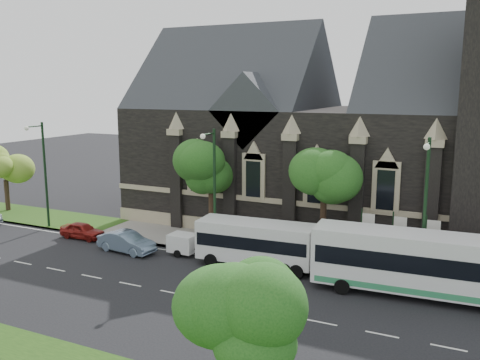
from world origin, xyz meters
The scene contains 18 objects.
ground centered at (0.00, 0.00, 0.00)m, with size 160.00×160.00×0.00m, color black.
sidewalk centered at (0.00, 9.50, 0.07)m, with size 80.00×5.00×0.15m, color gray.
museum centered at (5.12, 18.78, 8.17)m, with size 40.00×17.70×29.90m.
tree_park_east centered at (6.18, -9.32, 4.62)m, with size 3.40×3.40×6.28m.
tree_walk_right centered at (3.21, 10.71, 5.82)m, with size 4.08×4.08×7.80m.
tree_walk_left centered at (-5.80, 10.70, 5.73)m, with size 3.91×3.91×7.64m.
tree_walk_far centered at (-27.82, 10.18, 4.62)m, with size 3.40×3.40×6.28m.
street_lamp_near centered at (10.00, 7.09, 5.11)m, with size 0.36×1.88×9.00m.
street_lamp_mid centered at (-4.00, 7.09, 5.11)m, with size 0.36×1.88×9.00m.
street_lamp_far centered at (-20.00, 7.09, 5.11)m, with size 0.36×1.88×9.00m.
banner_flag_left centered at (6.29, 9.00, 2.38)m, with size 0.90×0.10×4.00m.
banner_flag_center centered at (8.29, 9.00, 2.38)m, with size 0.90×0.10×4.00m.
banner_flag_right centered at (10.29, 9.00, 2.38)m, with size 0.90×0.10×4.00m.
tour_coach centered at (10.40, 5.56, 2.01)m, with size 12.78×3.47×3.69m.
shuttle_bus centered at (-0.33, 6.20, 1.74)m, with size 7.96×3.17×3.02m.
box_trailer centered at (-6.01, 6.20, 0.85)m, with size 2.82×1.65×1.49m.
sedan centered at (-10.02, 4.96, 0.75)m, with size 1.58×4.52×1.49m, color slate.
car_far_red centered at (-15.30, 6.20, 0.64)m, with size 1.50×3.73×1.27m, color maroon.
Camera 1 is at (12.38, -23.52, 11.80)m, focal length 37.85 mm.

